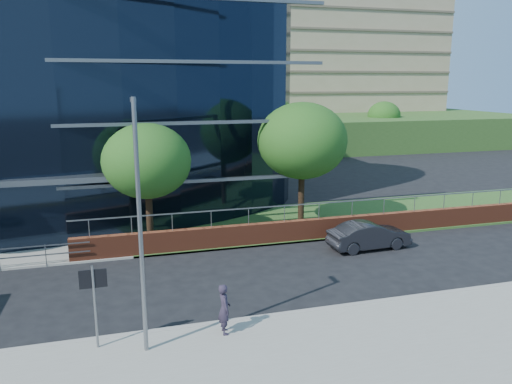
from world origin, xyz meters
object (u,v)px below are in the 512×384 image
object	(u,v)px
street_sign	(94,289)
tree_far_c	(147,161)
tree_dist_e	(273,116)
parked_car	(369,235)
streetlight_east	(140,221)
tree_dist_f	(384,115)
tree_far_d	(302,141)
pedestrian	(224,309)

from	to	relation	value
street_sign	tree_far_c	world-z (taller)	tree_far_c
street_sign	tree_dist_e	xyz separation A→B (m)	(19.50, 41.59, 2.39)
tree_far_c	parked_car	distance (m)	12.21
tree_dist_e	streetlight_east	bearing A→B (deg)	-113.11
street_sign	parked_car	distance (m)	15.11
tree_far_c	tree_dist_f	world-z (taller)	tree_far_c
tree_far_c	tree_far_d	xyz separation A→B (m)	(9.00, 1.00, 0.65)
street_sign	tree_far_d	distance (m)	16.61
tree_dist_e	pedestrian	world-z (taller)	tree_dist_e
tree_dist_f	parked_car	xyz separation A→B (m)	(-22.06, -36.83, -3.50)
tree_dist_e	pedestrian	xyz separation A→B (m)	(-15.34, -41.81, -3.50)
tree_far_d	parked_car	bearing A→B (deg)	-68.10
tree_far_d	tree_dist_f	world-z (taller)	tree_far_d
street_sign	pedestrian	distance (m)	4.31
tree_far_c	tree_far_d	distance (m)	9.08
street_sign	tree_far_d	xyz separation A→B (m)	(11.50, 11.59, 3.04)
tree_far_c	streetlight_east	bearing A→B (deg)	-95.11
tree_far_c	streetlight_east	size ratio (longest dim) A/B	0.81
streetlight_east	pedestrian	world-z (taller)	streetlight_east
street_sign	streetlight_east	bearing A→B (deg)	-21.36
tree_far_c	parked_car	bearing A→B (deg)	-19.31
pedestrian	tree_dist_e	bearing A→B (deg)	-20.63
tree_far_d	tree_dist_e	distance (m)	31.06
street_sign	tree_dist_f	world-z (taller)	tree_dist_f
tree_far_d	tree_dist_f	distance (m)	40.01
tree_far_c	tree_dist_f	size ratio (longest dim) A/B	1.08
tree_dist_f	tree_dist_e	bearing A→B (deg)	-172.87
parked_car	streetlight_east	bearing A→B (deg)	118.73
tree_far_d	tree_dist_f	xyz separation A→B (m)	(24.00, 32.00, -0.98)
streetlight_east	tree_dist_f	bearing A→B (deg)	52.42
tree_far_c	pedestrian	size ratio (longest dim) A/B	3.70
tree_far_c	tree_dist_e	distance (m)	35.36
tree_far_d	streetlight_east	distance (m)	15.77
tree_far_c	pedestrian	xyz separation A→B (m)	(1.66, -10.81, -3.50)
pedestrian	parked_car	bearing A→B (deg)	-53.56
tree_dist_f	parked_car	bearing A→B (deg)	-120.91
street_sign	tree_dist_f	xyz separation A→B (m)	(35.50, 43.59, 2.06)
tree_dist_e	pedestrian	size ratio (longest dim) A/B	3.70
streetlight_east	tree_dist_e	bearing A→B (deg)	66.89
tree_far_c	streetlight_east	xyz separation A→B (m)	(-1.00, -11.17, -0.10)
parked_car	tree_dist_f	bearing A→B (deg)	-33.75
tree_dist_f	streetlight_east	world-z (taller)	streetlight_east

